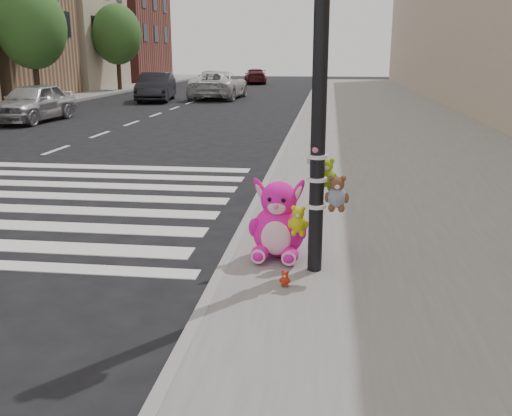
% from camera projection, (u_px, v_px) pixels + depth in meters
% --- Properties ---
extents(ground, '(120.00, 120.00, 0.00)m').
position_uv_depth(ground, '(17.00, 344.00, 5.10)').
color(ground, black).
rests_on(ground, ground).
extents(sidewalk_near, '(7.00, 80.00, 0.14)m').
position_uv_depth(sidewalk_near, '(421.00, 155.00, 14.04)').
color(sidewalk_near, slate).
rests_on(sidewalk_near, ground).
extents(curb_edge, '(0.12, 80.00, 0.15)m').
position_uv_depth(curb_edge, '(282.00, 152.00, 14.46)').
color(curb_edge, gray).
rests_on(curb_edge, ground).
extents(bld_far_d, '(6.00, 8.00, 10.00)m').
position_uv_depth(bld_far_d, '(66.00, 15.00, 39.16)').
color(bld_far_d, tan).
rests_on(bld_far_d, ground).
extents(bld_far_e, '(6.00, 10.00, 9.00)m').
position_uv_depth(bld_far_e, '(122.00, 29.00, 49.82)').
color(bld_far_e, brown).
rests_on(bld_far_e, ground).
extents(signal_pole, '(0.68, 0.49, 4.00)m').
position_uv_depth(signal_pole, '(320.00, 121.00, 6.03)').
color(signal_pole, black).
rests_on(signal_pole, sidewalk_near).
extents(tree_far_b, '(3.20, 3.20, 5.44)m').
position_uv_depth(tree_far_b, '(32.00, 28.00, 26.56)').
color(tree_far_b, '#382619').
rests_on(tree_far_b, sidewalk_far).
extents(tree_far_c, '(3.20, 3.20, 5.44)m').
position_uv_depth(tree_far_c, '(117.00, 35.00, 37.08)').
color(tree_far_c, '#382619').
rests_on(tree_far_c, sidewalk_far).
extents(pink_bunny, '(0.70, 0.74, 0.98)m').
position_uv_depth(pink_bunny, '(278.00, 225.00, 6.77)').
color(pink_bunny, '#F714A7').
rests_on(pink_bunny, sidewalk_near).
extents(red_teddy, '(0.13, 0.10, 0.18)m').
position_uv_depth(red_teddy, '(285.00, 279.00, 5.98)').
color(red_teddy, red).
rests_on(red_teddy, sidewalk_near).
extents(car_silver_far, '(1.89, 4.28, 1.43)m').
position_uv_depth(car_silver_far, '(33.00, 103.00, 21.29)').
color(car_silver_far, '#B2B2B7').
rests_on(car_silver_far, ground).
extents(car_dark_far, '(2.22, 4.72, 1.50)m').
position_uv_depth(car_dark_far, '(156.00, 87.00, 30.36)').
color(car_dark_far, black).
rests_on(car_dark_far, ground).
extents(car_white_near, '(2.72, 5.55, 1.52)m').
position_uv_depth(car_white_near, '(219.00, 85.00, 32.02)').
color(car_white_near, silver).
rests_on(car_white_near, ground).
extents(car_maroon_near, '(2.41, 4.44, 1.22)m').
position_uv_depth(car_maroon_near, '(255.00, 76.00, 47.40)').
color(car_maroon_near, '#4E161F').
rests_on(car_maroon_near, ground).
extents(car_silver_deep, '(1.73, 3.80, 1.27)m').
position_uv_depth(car_silver_deep, '(209.00, 78.00, 43.61)').
color(car_silver_deep, '#9F9FA3').
rests_on(car_silver_deep, ground).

